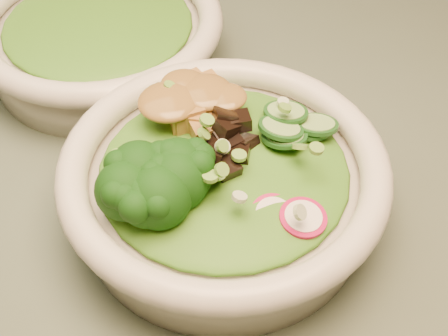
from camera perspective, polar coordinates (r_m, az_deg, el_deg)
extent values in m
cylinder|color=silver|center=(0.54, 0.00, -2.43)|extent=(0.25, 0.25, 0.05)
torus|color=silver|center=(0.51, 0.00, 0.09)|extent=(0.28, 0.28, 0.03)
cylinder|color=silver|center=(0.71, -11.10, 10.75)|extent=(0.24, 0.24, 0.05)
torus|color=silver|center=(0.69, -11.50, 13.00)|extent=(0.27, 0.27, 0.03)
ellipsoid|color=#316615|center=(0.51, 0.00, 0.08)|extent=(0.21, 0.21, 0.02)
ellipsoid|color=#316615|center=(0.69, -11.49, 12.93)|extent=(0.18, 0.18, 0.02)
ellipsoid|color=brown|center=(0.54, -3.57, 6.28)|extent=(0.07, 0.06, 0.02)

